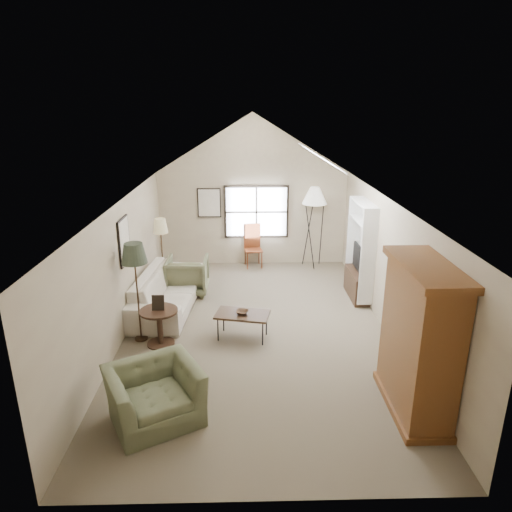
{
  "coord_description": "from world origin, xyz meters",
  "views": [
    {
      "loc": [
        -0.21,
        -7.93,
        4.19
      ],
      "look_at": [
        0.0,
        0.4,
        1.4
      ],
      "focal_mm": 32.0,
      "sensor_mm": 36.0,
      "label": 1
    }
  ],
  "objects_px": {
    "armoire": "(419,340)",
    "armchair_near": "(154,395)",
    "side_chair": "(253,246)",
    "side_table": "(160,327)",
    "coffee_table": "(242,326)",
    "sofa": "(168,290)",
    "armchair_far": "(187,275)"
  },
  "relations": [
    {
      "from": "armoire",
      "to": "armchair_far",
      "type": "relative_size",
      "value": 2.33
    },
    {
      "from": "armoire",
      "to": "armchair_near",
      "type": "relative_size",
      "value": 1.84
    },
    {
      "from": "armoire",
      "to": "armchair_near",
      "type": "distance_m",
      "value": 3.72
    },
    {
      "from": "side_chair",
      "to": "side_table",
      "type": "bearing_deg",
      "value": -121.94
    },
    {
      "from": "armchair_near",
      "to": "armchair_far",
      "type": "distance_m",
      "value": 4.49
    },
    {
      "from": "armchair_near",
      "to": "side_chair",
      "type": "relative_size",
      "value": 1.05
    },
    {
      "from": "side_table",
      "to": "side_chair",
      "type": "relative_size",
      "value": 0.6
    },
    {
      "from": "armchair_far",
      "to": "side_chair",
      "type": "distance_m",
      "value": 2.36
    },
    {
      "from": "armchair_far",
      "to": "side_table",
      "type": "xyz_separation_m",
      "value": [
        -0.22,
        -2.4,
        -0.09
      ]
    },
    {
      "from": "armchair_near",
      "to": "side_table",
      "type": "bearing_deg",
      "value": 69.81
    },
    {
      "from": "sofa",
      "to": "armchair_far",
      "type": "relative_size",
      "value": 2.9
    },
    {
      "from": "armoire",
      "to": "coffee_table",
      "type": "relative_size",
      "value": 2.25
    },
    {
      "from": "armchair_near",
      "to": "side_chair",
      "type": "bearing_deg",
      "value": 48.48
    },
    {
      "from": "side_table",
      "to": "side_chair",
      "type": "xyz_separation_m",
      "value": [
        1.78,
        4.17,
        0.23
      ]
    },
    {
      "from": "armoire",
      "to": "armchair_near",
      "type": "bearing_deg",
      "value": -177.55
    },
    {
      "from": "sofa",
      "to": "armchair_far",
      "type": "height_order",
      "value": "armchair_far"
    },
    {
      "from": "armoire",
      "to": "side_table",
      "type": "relative_size",
      "value": 3.2
    },
    {
      "from": "armchair_far",
      "to": "sofa",
      "type": "bearing_deg",
      "value": 68.96
    },
    {
      "from": "armoire",
      "to": "coffee_table",
      "type": "bearing_deg",
      "value": 138.92
    },
    {
      "from": "armoire",
      "to": "armchair_near",
      "type": "height_order",
      "value": "armoire"
    },
    {
      "from": "armchair_far",
      "to": "side_chair",
      "type": "relative_size",
      "value": 0.83
    },
    {
      "from": "armchair_near",
      "to": "armchair_far",
      "type": "relative_size",
      "value": 1.27
    },
    {
      "from": "sofa",
      "to": "armchair_far",
      "type": "xyz_separation_m",
      "value": [
        0.32,
        0.8,
        0.03
      ]
    },
    {
      "from": "armoire",
      "to": "sofa",
      "type": "distance_m",
      "value": 5.42
    },
    {
      "from": "sofa",
      "to": "armchair_near",
      "type": "height_order",
      "value": "sofa"
    },
    {
      "from": "sofa",
      "to": "coffee_table",
      "type": "bearing_deg",
      "value": -126.05
    },
    {
      "from": "armchair_near",
      "to": "sofa",
      "type": "bearing_deg",
      "value": 67.91
    },
    {
      "from": "sofa",
      "to": "side_table",
      "type": "relative_size",
      "value": 3.99
    },
    {
      "from": "side_table",
      "to": "side_chair",
      "type": "distance_m",
      "value": 4.54
    },
    {
      "from": "sofa",
      "to": "armchair_near",
      "type": "bearing_deg",
      "value": -168.77
    },
    {
      "from": "coffee_table",
      "to": "side_chair",
      "type": "relative_size",
      "value": 0.86
    },
    {
      "from": "armoire",
      "to": "sofa",
      "type": "height_order",
      "value": "armoire"
    }
  ]
}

